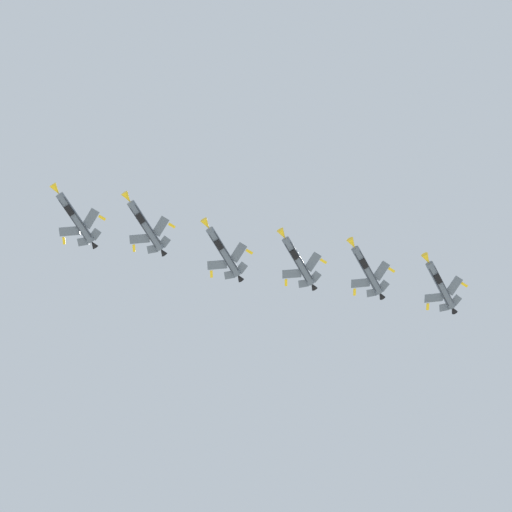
% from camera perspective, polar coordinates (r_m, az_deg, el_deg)
% --- Properties ---
extents(fighter_jet_lead, '(10.55, 15.96, 4.39)m').
position_cam_1_polar(fighter_jet_lead, '(163.27, -13.49, 2.88)').
color(fighter_jet_lead, '#4C5666').
extents(fighter_jet_left_wing, '(10.54, 15.96, 4.39)m').
position_cam_1_polar(fighter_jet_left_wing, '(162.05, -8.35, 2.35)').
color(fighter_jet_left_wing, '#4C5666').
extents(fighter_jet_right_wing, '(10.57, 15.96, 4.39)m').
position_cam_1_polar(fighter_jet_right_wing, '(160.82, -2.50, 0.39)').
color(fighter_jet_right_wing, '#4C5666').
extents(fighter_jet_left_outer, '(10.61, 15.96, 4.38)m').
position_cam_1_polar(fighter_jet_left_outer, '(164.68, 3.17, -0.32)').
color(fighter_jet_left_outer, '#4C5666').
extents(fighter_jet_right_outer, '(10.55, 15.96, 4.39)m').
position_cam_1_polar(fighter_jet_right_outer, '(165.99, 8.33, -1.01)').
color(fighter_jet_right_outer, '#4C5666').
extents(fighter_jet_trail_slot, '(10.53, 15.96, 4.38)m').
position_cam_1_polar(fighter_jet_trail_slot, '(170.78, 13.68, -2.08)').
color(fighter_jet_trail_slot, '#4C5666').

